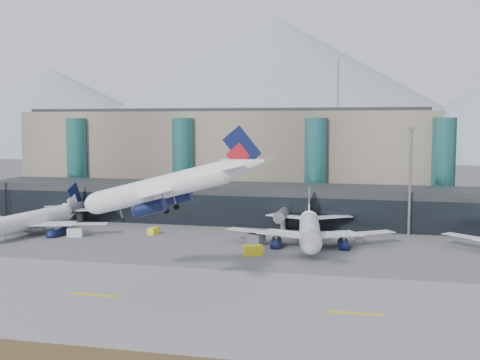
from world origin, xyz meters
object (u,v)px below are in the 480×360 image
at_px(veh_c, 256,239).
at_px(veh_h, 253,250).
at_px(hero_jet, 178,179).
at_px(veh_b, 154,231).
at_px(veh_g, 359,238).
at_px(veh_f, 42,223).
at_px(lightmast_mid, 410,175).
at_px(veh_a, 75,233).
at_px(jet_parked_mid, 310,222).
at_px(jet_parked_left, 43,213).

height_order(veh_c, veh_h, veh_c).
height_order(hero_jet, veh_b, hero_jet).
bearing_deg(veh_g, veh_h, -53.99).
height_order(veh_b, veh_f, veh_f).
bearing_deg(lightmast_mid, veh_a, -165.33).
distance_m(lightmast_mid, veh_a, 79.88).
bearing_deg(lightmast_mid, jet_parked_mid, -144.76).
bearing_deg(jet_parked_left, veh_g, -79.71).
relative_size(lightmast_mid, veh_c, 6.22).
xyz_separation_m(jet_parked_left, veh_g, (76.04, 4.14, -3.85)).
relative_size(veh_g, veh_h, 0.73).
relative_size(jet_parked_left, veh_c, 9.19).
bearing_deg(veh_b, hero_jet, -142.48).
distance_m(lightmast_mid, jet_parked_mid, 28.45).
xyz_separation_m(hero_jet, veh_g, (26.46, 46.64, -17.07)).
bearing_deg(veh_f, jet_parked_mid, -112.36).
relative_size(hero_jet, veh_a, 9.19).
height_order(lightmast_mid, veh_g, lightmast_mid).
distance_m(lightmast_mid, hero_jet, 69.25).
height_order(jet_parked_left, veh_f, jet_parked_left).
bearing_deg(jet_parked_mid, veh_g, -76.08).
height_order(hero_jet, veh_c, hero_jet).
bearing_deg(veh_a, jet_parked_left, 147.58).
relative_size(veh_c, veh_f, 1.38).
bearing_deg(veh_c, jet_parked_mid, 52.42).
relative_size(jet_parked_mid, veh_g, 14.32).
bearing_deg(veh_h, jet_parked_mid, 26.42).
height_order(veh_c, veh_g, veh_c).
relative_size(jet_parked_left, veh_b, 13.45).
bearing_deg(veh_c, veh_a, -144.96).
bearing_deg(veh_h, hero_jet, -132.10).
bearing_deg(veh_f, jet_parked_left, -163.30).
xyz_separation_m(hero_jet, veh_h, (6.11, 27.97, -16.84)).
distance_m(jet_parked_left, veh_h, 57.67).
bearing_deg(veh_c, lightmast_mid, 64.10).
relative_size(lightmast_mid, jet_parked_left, 0.68).
distance_m(lightmast_mid, jet_parked_left, 89.20).
bearing_deg(jet_parked_left, jet_parked_mid, -82.80).
bearing_deg(jet_parked_left, veh_h, -97.45).
height_order(hero_jet, veh_f, hero_jet).
xyz_separation_m(jet_parked_left, veh_c, (54.04, -3.75, -3.50)).
height_order(hero_jet, veh_h, hero_jet).
xyz_separation_m(lightmast_mid, veh_f, (-91.44, -9.35, -13.59)).
xyz_separation_m(veh_b, veh_f, (-32.05, 3.81, 0.02)).
height_order(veh_a, veh_g, veh_a).
xyz_separation_m(jet_parked_left, jet_parked_mid, (65.45, 0.03, 0.10)).
height_order(hero_jet, jet_parked_mid, hero_jet).
bearing_deg(veh_a, hero_jet, -55.21).
xyz_separation_m(jet_parked_left, veh_a, (11.13, -4.47, -3.66)).
height_order(hero_jet, jet_parked_left, hero_jet).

